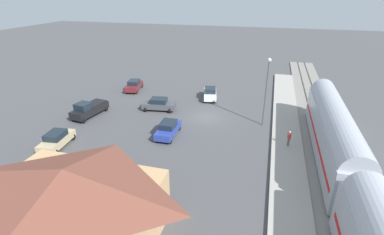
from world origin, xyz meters
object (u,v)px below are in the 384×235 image
Objects in this scene: passenger_train at (358,194)px; pickup_black at (89,109)px; pedestrian_on_platform at (289,137)px; sedan_tan at (56,140)px; light_pole_near_platform at (267,85)px; sedan_charcoal at (159,104)px; station_building at (70,205)px; sedan_blue at (168,129)px; sedan_maroon at (134,85)px; sedan_white at (210,93)px.

pickup_black is (29.03, -12.19, -1.83)m from passenger_train.
pedestrian_on_platform is 24.51m from sedan_tan.
sedan_tan is 0.56× the size of light_pole_near_platform.
pickup_black is at bearing 28.07° from sedan_charcoal.
pickup_black is at bearing -58.92° from station_building.
sedan_blue is (13.16, 0.72, -0.40)m from pedestrian_on_platform.
station_building is at bearing 62.62° from light_pole_near_platform.
sedan_maroon is (24.04, -13.00, -0.40)m from pedestrian_on_platform.
station_building is 2.43× the size of sedan_charcoal.
sedan_maroon and sedan_charcoal have the same top height.
pickup_black is (11.03, -18.30, -1.89)m from station_building.
pickup_black is 17.57m from sedan_white.
pickup_black reaches higher than sedan_maroon.
station_building is 24.46m from light_pole_near_platform.
pedestrian_on_platform is 0.36× the size of sedan_white.
sedan_white is (11.09, -12.41, -0.40)m from pedestrian_on_platform.
pedestrian_on_platform is (3.94, -10.40, -1.58)m from passenger_train.
sedan_maroon is at bearing -20.41° from light_pole_near_platform.
sedan_white is at bearing -41.53° from light_pole_near_platform.
passenger_train is 8.56× the size of sedan_tan.
pedestrian_on_platform is (-14.06, -16.50, -1.63)m from station_building.
light_pole_near_platform is (6.80, -15.52, 2.33)m from passenger_train.
sedan_blue is 13.29m from sedan_white.
sedan_blue is 0.96× the size of sedan_charcoal.
sedan_blue and sedan_maroon have the same top height.
sedan_blue is 7.84m from sedan_charcoal.
passenger_train is 11.23m from pedestrian_on_platform.
sedan_white is (-2.07, -13.13, 0.00)m from sedan_blue.
pickup_black reaches higher than sedan_tan.
pickup_black reaches higher than sedan_charcoal.
sedan_blue is at bearing 128.42° from sedan_maroon.
passenger_train reaches higher than sedan_maroon.
station_building is (18.00, 6.10, 0.06)m from passenger_train.
passenger_train is 27.99m from sedan_tan.
sedan_white is (-2.97, -28.91, -2.04)m from station_building.
pickup_black reaches higher than sedan_blue.
light_pole_near_platform reaches higher than sedan_white.
station_building reaches higher than sedan_white.
light_pole_near_platform reaches higher than passenger_train.
station_building is at bearing 86.72° from sedan_blue.
pickup_black is at bearing -4.09° from pedestrian_on_platform.
station_building is at bearing 97.30° from sedan_charcoal.
passenger_train is at bearing 113.66° from light_pole_near_platform.
light_pole_near_platform is at bearing 159.59° from sedan_maroon.
sedan_charcoal is at bearing -82.70° from station_building.
sedan_white is 0.58× the size of light_pole_near_platform.
station_building is 21.74m from pedestrian_on_platform.
pedestrian_on_platform reaches higher than sedan_maroon.
sedan_charcoal is at bearing -19.87° from pedestrian_on_platform.
station_building reaches higher than sedan_maroon.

